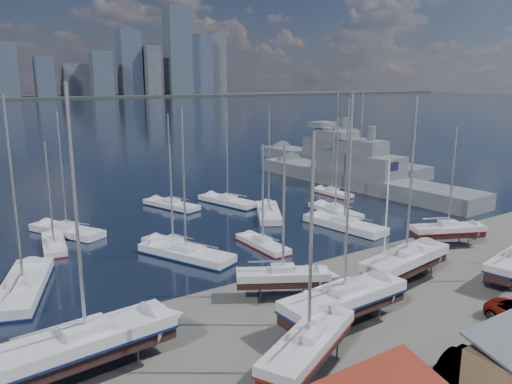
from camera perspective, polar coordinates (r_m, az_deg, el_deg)
ground at (r=45.40m, az=13.76°, el=-11.87°), size 1400.00×1400.00×0.00m
sailboat_cradle_0 at (r=34.86m, az=-18.81°, el=-16.03°), size 11.80×4.26×18.48m
sailboat_cradle_1 at (r=33.40m, az=6.01°, el=-17.00°), size 9.90×6.73×15.70m
sailboat_cradle_2 at (r=43.84m, az=3.09°, el=-9.65°), size 8.10×5.93×13.33m
sailboat_cradle_3 at (r=39.55m, az=10.02°, el=-12.04°), size 11.11×3.39×17.70m
sailboat_cradle_4 at (r=48.93m, az=16.73°, el=-7.53°), size 10.96×4.47×17.27m
sailboat_cradle_6 at (r=60.83m, az=21.08°, el=-4.09°), size 8.57×5.61×13.69m
sailboat_moored_0 at (r=49.87m, az=-25.00°, el=-10.07°), size 7.38×12.71×18.35m
sailboat_moored_1 at (r=61.31m, az=-22.08°, el=-5.66°), size 3.68×8.74×12.67m
sailboat_moored_2 at (r=65.85m, az=-20.79°, el=-4.31°), size 7.36×10.62×15.75m
sailboat_moored_3 at (r=54.17m, az=-7.99°, el=-7.19°), size 7.47×11.54×16.79m
sailboat_moored_4 at (r=57.54m, az=-9.44°, el=-6.03°), size 5.01×8.38×12.24m
sailboat_moored_5 at (r=75.40m, az=-9.67°, el=-1.59°), size 5.72×10.13×14.61m
sailboat_moored_6 at (r=56.98m, az=0.76°, el=-6.06°), size 2.43×8.28×12.33m
sailboat_moored_7 at (r=69.78m, az=1.45°, el=-2.55°), size 7.98×10.60×15.98m
sailboat_moored_8 at (r=76.61m, az=-3.26°, el=-1.20°), size 5.44×10.83×15.59m
sailboat_moored_9 at (r=65.01m, az=10.04°, el=-3.88°), size 4.78×11.76×17.25m
sailboat_moored_10 at (r=71.80m, az=9.03°, el=-2.28°), size 3.28×9.61×14.13m
sailboat_moored_11 at (r=83.71m, az=8.67°, el=-0.14°), size 2.45×8.07×11.98m
naval_ship_east at (r=90.61m, az=11.67°, el=1.58°), size 9.53×46.50×18.16m
naval_ship_west at (r=112.38m, az=9.07°, el=3.78°), size 10.39×45.10×18.02m
car_b at (r=36.44m, az=22.42°, el=-17.55°), size 5.01×2.58×1.57m
flagpole at (r=41.92m, az=14.71°, el=-3.49°), size 1.10×0.12×12.47m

